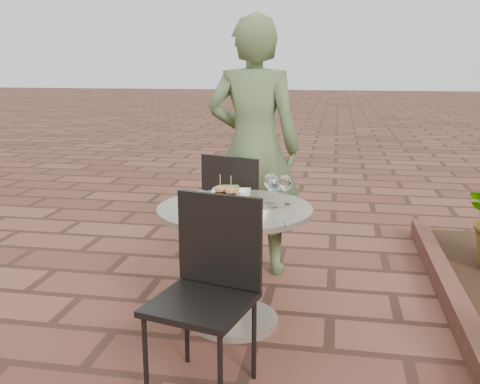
% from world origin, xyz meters
% --- Properties ---
extents(ground, '(60.00, 60.00, 0.00)m').
position_xyz_m(ground, '(0.00, 0.00, 0.00)').
color(ground, brown).
rests_on(ground, ground).
extents(cafe_table, '(0.90, 0.90, 0.73)m').
position_xyz_m(cafe_table, '(0.26, -0.18, 0.48)').
color(cafe_table, gray).
rests_on(cafe_table, ground).
extents(chair_far, '(0.57, 0.57, 0.93)m').
position_xyz_m(chair_far, '(0.16, 0.46, 0.55)').
color(chair_far, black).
rests_on(chair_far, ground).
extents(chair_near, '(0.53, 0.53, 0.93)m').
position_xyz_m(chair_near, '(0.26, -0.80, 0.55)').
color(chair_near, black).
rests_on(chair_near, ground).
extents(diner, '(0.70, 0.47, 1.88)m').
position_xyz_m(diner, '(0.24, 0.71, 0.94)').
color(diner, '#4E6236').
rests_on(diner, ground).
extents(plate_salmon, '(0.27, 0.27, 0.07)m').
position_xyz_m(plate_salmon, '(0.19, 0.06, 0.75)').
color(plate_salmon, white).
rests_on(plate_salmon, cafe_table).
extents(plate_sliders, '(0.36, 0.36, 0.18)m').
position_xyz_m(plate_sliders, '(0.21, -0.16, 0.76)').
color(plate_sliders, white).
rests_on(plate_sliders, cafe_table).
extents(plate_tuna, '(0.24, 0.24, 0.03)m').
position_xyz_m(plate_tuna, '(0.36, -0.43, 0.74)').
color(plate_tuna, white).
rests_on(plate_tuna, cafe_table).
extents(wine_glass_right, '(0.08, 0.08, 0.18)m').
position_xyz_m(wine_glass_right, '(0.48, -0.16, 0.86)').
color(wine_glass_right, white).
rests_on(wine_glass_right, cafe_table).
extents(wine_glass_mid, '(0.08, 0.08, 0.19)m').
position_xyz_m(wine_glass_mid, '(0.46, -0.07, 0.86)').
color(wine_glass_mid, white).
rests_on(wine_glass_mid, cafe_table).
extents(wine_glass_far, '(0.08, 0.08, 0.18)m').
position_xyz_m(wine_glass_far, '(0.54, -0.08, 0.86)').
color(wine_glass_far, white).
rests_on(wine_glass_far, cafe_table).
extents(steel_ramekin, '(0.09, 0.09, 0.05)m').
position_xyz_m(steel_ramekin, '(0.03, -0.04, 0.76)').
color(steel_ramekin, silver).
rests_on(steel_ramekin, cafe_table).
extents(cutlery_set, '(0.11, 0.20, 0.00)m').
position_xyz_m(cutlery_set, '(0.56, -0.43, 0.73)').
color(cutlery_set, silver).
rests_on(cutlery_set, cafe_table).
extents(planter_curb, '(0.12, 3.00, 0.15)m').
position_xyz_m(planter_curb, '(1.60, 0.30, 0.07)').
color(planter_curb, brown).
rests_on(planter_curb, ground).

